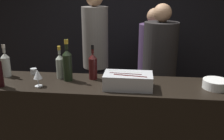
{
  "coord_description": "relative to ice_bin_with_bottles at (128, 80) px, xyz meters",
  "views": [
    {
      "loc": [
        0.23,
        -1.79,
        1.84
      ],
      "look_at": [
        0.0,
        0.28,
        1.17
      ],
      "focal_mm": 40.0,
      "sensor_mm": 36.0,
      "label": 1
    }
  ],
  "objects": [
    {
      "name": "ice_bin_with_bottles",
      "position": [
        0.0,
        0.0,
        0.0
      ],
      "size": [
        0.41,
        0.23,
        0.13
      ],
      "color": "#B7BABF",
      "rests_on": "bar_counter"
    },
    {
      "name": "rose_wine_bottle",
      "position": [
        -0.64,
        0.18,
        0.05
      ],
      "size": [
        0.07,
        0.07,
        0.3
      ],
      "color": "#9EA899",
      "rests_on": "bar_counter"
    },
    {
      "name": "candle_votive",
      "position": [
        -0.94,
        0.26,
        -0.04
      ],
      "size": [
        0.06,
        0.06,
        0.06
      ],
      "color": "silver",
      "rests_on": "bar_counter"
    },
    {
      "name": "bowl_white",
      "position": [
        0.73,
        0.07,
        -0.03
      ],
      "size": [
        0.21,
        0.21,
        0.07
      ],
      "color": "white",
      "rests_on": "bar_counter"
    },
    {
      "name": "red_wine_bottle_black_foil",
      "position": [
        -0.33,
        0.19,
        0.06
      ],
      "size": [
        0.08,
        0.08,
        0.32
      ],
      "color": "#380F0F",
      "rests_on": "bar_counter"
    },
    {
      "name": "wine_glass",
      "position": [
        -0.76,
        -0.05,
        0.03
      ],
      "size": [
        0.07,
        0.07,
        0.15
      ],
      "color": "silver",
      "rests_on": "bar_counter"
    },
    {
      "name": "wall_back_chalkboard",
      "position": [
        -0.14,
        2.08,
        0.28
      ],
      "size": [
        6.4,
        0.06,
        2.8
      ],
      "color": "black",
      "rests_on": "ground_plane"
    },
    {
      "name": "person_in_hoodie",
      "position": [
        0.34,
        0.98,
        -0.18
      ],
      "size": [
        0.4,
        0.4,
        1.7
      ],
      "rotation": [
        0.0,
        0.0,
        1.17
      ],
      "color": "black",
      "rests_on": "ground_plane"
    },
    {
      "name": "white_wine_bottle",
      "position": [
        -1.17,
        0.17,
        0.05
      ],
      "size": [
        0.08,
        0.08,
        0.31
      ],
      "color": "#B2B7AD",
      "rests_on": "bar_counter"
    },
    {
      "name": "champagne_bottle",
      "position": [
        -0.55,
        0.12,
        0.09
      ],
      "size": [
        0.08,
        0.08,
        0.38
      ],
      "color": "black",
      "rests_on": "bar_counter"
    },
    {
      "name": "person_grey_polo",
      "position": [
        -0.48,
        1.18,
        -0.07
      ],
      "size": [
        0.33,
        0.33,
        1.86
      ],
      "rotation": [
        0.0,
        0.0,
        -1.85
      ],
      "color": "black",
      "rests_on": "ground_plane"
    },
    {
      "name": "person_blond_tee",
      "position": [
        0.28,
        1.4,
        -0.23
      ],
      "size": [
        0.4,
        0.4,
        1.62
      ],
      "rotation": [
        0.0,
        0.0,
        -2.06
      ],
      "color": "black",
      "rests_on": "ground_plane"
    },
    {
      "name": "bar_counter",
      "position": [
        -0.14,
        0.08,
        -0.6
      ],
      "size": [
        2.28,
        0.51,
        1.05
      ],
      "color": "black",
      "rests_on": "ground_plane"
    }
  ]
}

